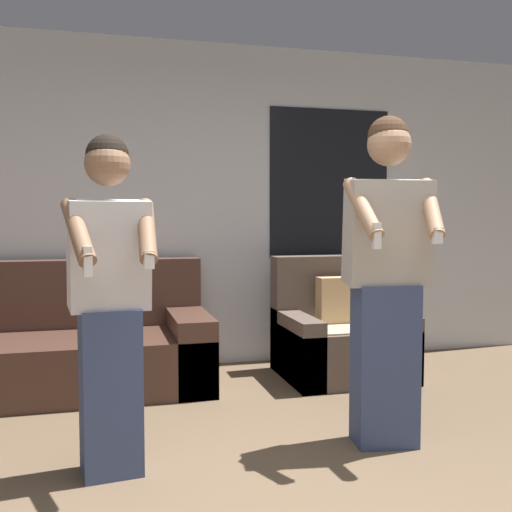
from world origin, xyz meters
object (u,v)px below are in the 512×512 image
object	(u,v)px
armchair	(340,336)
person_right	(387,279)
couch	(63,349)
person_left	(110,302)

from	to	relation	value
armchair	person_right	distance (m)	1.57
couch	person_left	world-z (taller)	person_left
armchair	person_right	bearing A→B (deg)	-102.96
couch	armchair	bearing A→B (deg)	-4.04
armchair	person_right	xyz separation A→B (m)	(-0.33, -1.41, 0.61)
armchair	person_left	xyz separation A→B (m)	(-1.79, -1.42, 0.54)
person_left	couch	bearing A→B (deg)	101.22
armchair	person_left	bearing A→B (deg)	-141.50
armchair	person_left	world-z (taller)	person_left
person_left	person_right	world-z (taller)	person_right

